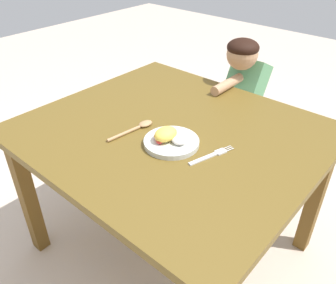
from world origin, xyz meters
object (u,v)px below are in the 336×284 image
(plate, at_px, (170,140))
(person, at_px, (243,111))
(spoon, at_px, (138,127))
(fork, at_px, (211,156))

(plate, relative_size, person, 0.23)
(plate, height_order, spoon, plate)
(plate, relative_size, fork, 1.08)
(plate, xyz_separation_m, spoon, (-0.17, 0.00, -0.01))
(plate, distance_m, spoon, 0.17)
(plate, bearing_deg, fork, 13.99)
(person, bearing_deg, fork, 110.83)
(fork, height_order, person, person)
(fork, relative_size, spoon, 0.89)
(plate, xyz_separation_m, person, (-0.11, 0.74, -0.22))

